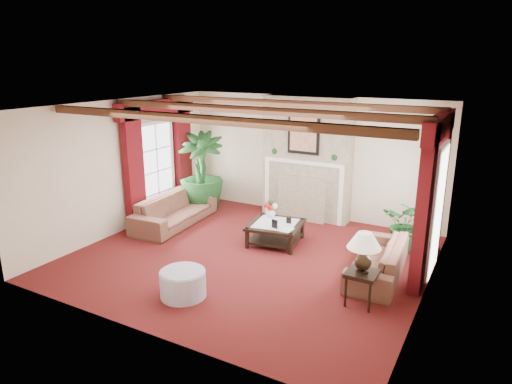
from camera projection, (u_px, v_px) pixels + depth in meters
The scene contains 23 objects.
floor at pixel (250, 257), 8.28m from camera, with size 6.00×6.00×0.00m, color #3F0B0E.
ceiling at pixel (249, 106), 7.53m from camera, with size 6.00×6.00×0.00m, color white.
back_wall at pixel (310, 157), 10.22m from camera, with size 6.00×0.02×2.70m, color beige.
left_wall at pixel (122, 166), 9.29m from camera, with size 0.02×5.50×2.70m, color beige.
right_wall at pixel (432, 212), 6.51m from camera, with size 0.02×5.50×2.70m, color beige.
ceiling_beams at pixel (249, 110), 7.54m from camera, with size 6.00×3.00×0.12m, color #3D2413, non-canonical shape.
fireplace at pixel (309, 96), 9.67m from camera, with size 2.00×0.52×2.70m, color tan, non-canonical shape.
french_door_left at pixel (154, 123), 9.91m from camera, with size 0.10×1.10×2.16m, color white, non-canonical shape.
french_door_right at pixel (445, 147), 7.15m from camera, with size 0.10×1.10×2.16m, color white, non-canonical shape.
curtains_left at pixel (156, 103), 9.74m from camera, with size 0.20×2.40×2.55m, color #540B11, non-canonical shape.
curtains_right at pixel (441, 119), 7.08m from camera, with size 0.20×2.40×2.55m, color #540B11, non-canonical shape.
sofa_left at pixel (174, 206), 9.81m from camera, with size 0.79×2.22×0.85m, color #3B101C.
sofa_right at pixel (378, 254), 7.48m from camera, with size 0.70×1.97×0.76m, color #3B101C.
potted_palm at pixel (202, 189), 10.74m from camera, with size 1.80×2.13×1.04m, color black.
small_plant at pixel (408, 230), 8.50m from camera, with size 1.04×1.12×0.76m, color black.
coffee_table at pixel (275, 233), 8.86m from camera, with size 0.98×0.98×0.40m, color black, non-canonical shape.
side_table at pixel (361, 288), 6.61m from camera, with size 0.44×0.44×0.51m, color black, non-canonical shape.
ottoman at pixel (183, 284), 6.85m from camera, with size 0.69×0.69×0.40m, color #8E8B9E.
table_lamp at pixel (364, 252), 6.45m from camera, with size 0.48×0.48×0.61m, color black, non-canonical shape.
flower_vase at pixel (271, 212), 9.14m from camera, with size 0.24×0.24×0.20m, color silver.
book at pixel (282, 223), 8.44m from camera, with size 0.20×0.03×0.27m, color black.
photo_frame_a at pixel (275, 224), 8.51m from camera, with size 0.13×0.02×0.17m, color black, non-canonical shape.
photo_frame_b at pixel (289, 221), 8.76m from camera, with size 0.10×0.02×0.13m, color black, non-canonical shape.
Camera 1 is at (3.78, -6.62, 3.43)m, focal length 32.00 mm.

